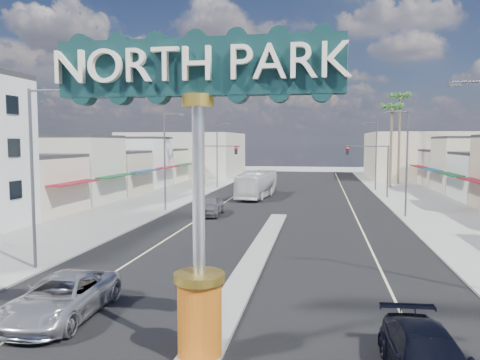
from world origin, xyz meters
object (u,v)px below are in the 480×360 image
at_px(streetlight_l_near, 35,169).
at_px(streetlight_r_far, 375,152).
at_px(streetlight_r_mid, 405,158).
at_px(palm_right_far, 400,101).
at_px(gateway_sign, 198,159).
at_px(palm_right_mid, 392,111).
at_px(traffic_signal_right, 371,161).
at_px(car_parked_left, 210,206).
at_px(streetlight_l_mid, 166,157).
at_px(traffic_signal_left, 214,160).
at_px(streetlight_l_far, 218,152).
at_px(suv_left, 62,297).
at_px(suv_right, 428,359).
at_px(city_bus, 257,184).
at_px(palm_left_far, 196,103).

bearing_deg(streetlight_l_near, streetlight_r_far, 63.58).
bearing_deg(streetlight_r_mid, palm_right_far, 81.88).
distance_m(gateway_sign, palm_right_mid, 55.76).
bearing_deg(traffic_signal_right, car_parked_left, -134.43).
bearing_deg(streetlight_l_mid, traffic_signal_left, 84.90).
xyz_separation_m(streetlight_l_near, streetlight_r_mid, (20.87, 20.00, 0.00)).
xyz_separation_m(traffic_signal_right, streetlight_l_far, (-19.62, 8.01, 0.79)).
height_order(traffic_signal_left, streetlight_r_far, streetlight_r_far).
bearing_deg(streetlight_l_far, gateway_sign, -78.22).
distance_m(suv_left, suv_right, 12.40).
relative_size(gateway_sign, streetlight_l_far, 1.02).
bearing_deg(streetlight_r_far, streetlight_r_mid, -90.00).
height_order(streetlight_r_far, city_bus, streetlight_r_far).
bearing_deg(streetlight_l_far, streetlight_l_near, -90.00).
relative_size(palm_left_far, palm_right_mid, 1.08).
bearing_deg(streetlight_l_mid, streetlight_r_mid, 0.00).
bearing_deg(streetlight_r_mid, traffic_signal_left, 144.50).
bearing_deg(suv_right, gateway_sign, 173.44).
distance_m(traffic_signal_left, suv_left, 39.97).
height_order(streetlight_r_far, palm_left_far, palm_left_far).
bearing_deg(streetlight_r_mid, suv_right, -98.27).
bearing_deg(car_parked_left, city_bus, 77.48).
height_order(traffic_signal_left, suv_left, traffic_signal_left).
relative_size(suv_left, city_bus, 0.51).
xyz_separation_m(streetlight_l_near, car_parked_left, (4.40, 18.47, -4.21)).
relative_size(streetlight_l_mid, suv_left, 1.62).
bearing_deg(streetlight_r_mid, palm_right_mid, 84.36).
xyz_separation_m(palm_right_far, car_parked_left, (-21.03, -33.53, -11.53)).
relative_size(traffic_signal_right, car_parked_left, 1.20).
distance_m(streetlight_l_far, palm_left_far, 7.21).
height_order(gateway_sign, traffic_signal_right, gateway_sign).
relative_size(streetlight_l_mid, streetlight_r_far, 1.00).
xyz_separation_m(streetlight_l_mid, streetlight_r_far, (20.87, 22.00, 0.00)).
distance_m(streetlight_r_mid, streetlight_r_far, 22.00).
bearing_deg(suv_left, streetlight_r_mid, 56.52).
bearing_deg(suv_left, city_bus, 85.64).
height_order(streetlight_r_far, palm_right_mid, palm_right_mid).
bearing_deg(suv_right, streetlight_l_far, 104.89).
height_order(traffic_signal_left, streetlight_l_near, streetlight_l_near).
distance_m(suv_left, car_parked_left, 24.15).
xyz_separation_m(gateway_sign, suv_left, (-5.79, 2.35, -5.16)).
xyz_separation_m(gateway_sign, streetlight_l_mid, (-10.43, 28.02, -0.86)).
relative_size(streetlight_l_near, suv_left, 1.62).
bearing_deg(traffic_signal_right, streetlight_l_far, 157.80).
relative_size(traffic_signal_right, streetlight_r_far, 0.67).
xyz_separation_m(traffic_signal_right, streetlight_r_mid, (1.25, -13.99, 0.79)).
bearing_deg(car_parked_left, gateway_sign, -79.98).
relative_size(streetlight_l_mid, palm_left_far, 0.69).
xyz_separation_m(streetlight_r_far, palm_right_mid, (2.57, 4.00, 5.54)).
xyz_separation_m(streetlight_l_near, city_bus, (6.74, 32.19, -3.55)).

